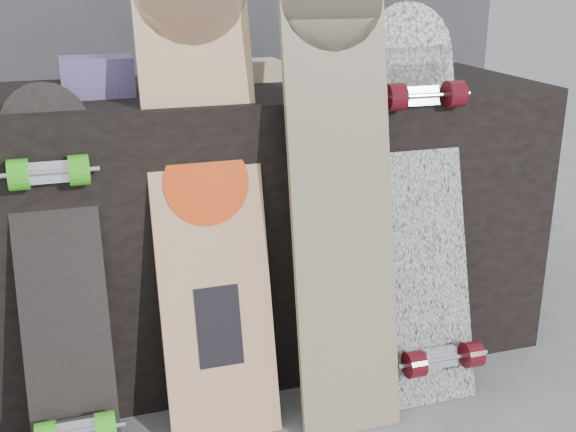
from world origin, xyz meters
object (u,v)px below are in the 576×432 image
object	(u,v)px
vendor_table	(261,220)
longboard_celtic	(340,181)
skateboard_dark	(60,276)
longboard_geisha	(205,175)
longboard_cascadia	(423,200)

from	to	relation	value
vendor_table	longboard_celtic	xyz separation A→B (m)	(0.09, -0.41, 0.23)
vendor_table	longboard_celtic	size ratio (longest dim) A/B	1.35
vendor_table	skateboard_dark	bearing A→B (deg)	-148.28
vendor_table	longboard_geisha	bearing A→B (deg)	-126.76
vendor_table	longboard_cascadia	world-z (taller)	longboard_cascadia
longboard_geisha	longboard_celtic	size ratio (longest dim) A/B	1.02
vendor_table	longboard_celtic	distance (m)	0.48
longboard_celtic	longboard_cascadia	xyz separation A→B (m)	(0.26, 0.07, -0.09)
longboard_geisha	skateboard_dark	world-z (taller)	longboard_geisha
longboard_geisha	skateboard_dark	bearing A→B (deg)	-170.31
vendor_table	longboard_geisha	world-z (taller)	longboard_geisha
vendor_table	longboard_celtic	world-z (taller)	longboard_celtic
skateboard_dark	longboard_celtic	bearing A→B (deg)	-4.32
vendor_table	longboard_cascadia	distance (m)	0.51
longboard_celtic	longboard_geisha	bearing A→B (deg)	160.21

